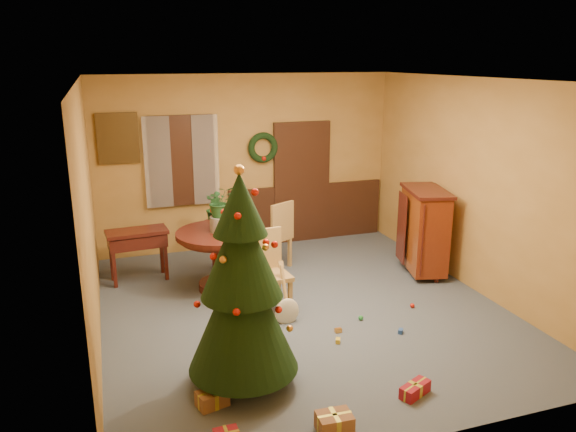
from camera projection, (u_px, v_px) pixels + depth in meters
name	position (u px, v px, depth m)	size (l,w,h in m)	color
room_envelope	(260.00, 182.00, 9.50)	(5.50, 5.50, 5.50)	#394553
dining_table	(221.00, 249.00, 7.75)	(1.23, 1.23, 0.85)	black
urn	(220.00, 224.00, 7.65)	(0.29, 0.29, 0.21)	slate
centerpiece_plant	(220.00, 201.00, 7.57)	(0.39, 0.33, 0.43)	#1E4C23
chair_near	(268.00, 268.00, 7.12)	(0.50, 0.50, 1.06)	olive
chair_far	(277.00, 233.00, 8.55)	(0.62, 0.62, 1.06)	olive
guitar	(287.00, 295.00, 6.81)	(0.31, 0.14, 0.72)	beige
plant_stand	(214.00, 239.00, 8.55)	(0.30, 0.30, 0.77)	black
stand_plant	(213.00, 208.00, 8.42)	(0.21, 0.17, 0.39)	#19471E
christmas_tree	(242.00, 286.00, 5.32)	(1.08, 1.08, 2.23)	#382111
writing_desk	(137.00, 243.00, 8.08)	(0.89, 0.50, 0.76)	black
sideboard	(424.00, 229.00, 8.33)	(0.76, 1.11, 1.29)	#501009
gift_a	(334.00, 422.00, 4.89)	(0.31, 0.24, 0.17)	brown
gift_c	(212.00, 398.00, 5.24)	(0.32, 0.26, 0.15)	brown
gift_d	(415.00, 389.00, 5.41)	(0.37, 0.27, 0.12)	maroon
toy_a	(401.00, 331.00, 6.64)	(0.08, 0.05, 0.05)	#224795
toy_b	(361.00, 318.00, 6.96)	(0.06, 0.06, 0.06)	#248736
toy_c	(338.00, 341.00, 6.41)	(0.08, 0.05, 0.05)	gold
toy_d	(412.00, 306.00, 7.31)	(0.06, 0.06, 0.06)	red
toy_e	(338.00, 330.00, 6.66)	(0.08, 0.05, 0.05)	orange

